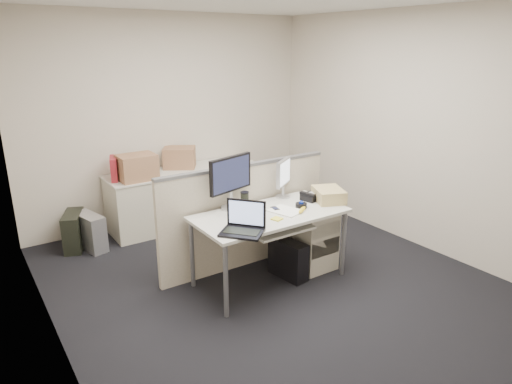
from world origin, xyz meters
TOP-DOWN VIEW (x-y plane):
  - floor at (0.00, 0.00)m, footprint 4.00×4.50m
  - wall_back at (0.00, 2.25)m, footprint 4.00×0.02m
  - wall_front at (0.00, -2.25)m, footprint 4.00×0.02m
  - wall_left at (-2.00, 0.00)m, footprint 0.02×4.50m
  - wall_right at (2.00, 0.00)m, footprint 0.02×4.50m
  - desk at (0.00, 0.00)m, footprint 1.50×0.75m
  - keyboard_tray at (0.00, -0.18)m, footprint 0.62×0.32m
  - drawer_pedestal at (0.55, 0.05)m, footprint 0.40×0.55m
  - cubicle_partition at (0.00, 0.45)m, footprint 2.00×0.06m
  - back_counter at (0.00, 1.93)m, footprint 2.00×0.60m
  - monitor_main at (-0.25, 0.32)m, footprint 0.57×0.34m
  - monitor_small at (0.40, 0.32)m, footprint 0.37×0.32m
  - laptop at (-0.50, -0.28)m, footprint 0.44×0.45m
  - trackball at (0.35, -0.05)m, footprint 0.14×0.14m
  - desk_phone at (0.60, 0.08)m, footprint 0.23×0.21m
  - paper_stack at (0.15, -0.05)m, footprint 0.32×0.36m
  - sticky_pad at (-0.05, -0.18)m, footprint 0.11×0.11m
  - travel_mug at (-0.15, 0.22)m, footprint 0.10×0.10m
  - banana at (0.28, -0.15)m, footprint 0.18×0.14m
  - cellphone at (0.10, 0.05)m, footprint 0.08×0.12m
  - manila_folders at (0.72, -0.05)m, footprint 0.39×0.43m
  - keyboard at (-0.05, -0.14)m, footprint 0.46×0.21m
  - pc_tower_desk at (0.20, -0.05)m, footprint 0.23×0.45m
  - pc_tower_spare_dark at (-1.45, 1.91)m, footprint 0.35×0.50m
  - pc_tower_spare_silver at (-1.30, 1.78)m, footprint 0.29×0.49m
  - cardboard_box_left at (-0.67, 1.81)m, footprint 0.44×0.33m
  - cardboard_box_right at (0.00, 2.05)m, footprint 0.51×0.48m
  - red_binder at (-0.90, 1.96)m, footprint 0.17×0.33m

SIDE VIEW (x-z plane):
  - floor at x=0.00m, z-range -0.01..0.00m
  - pc_tower_desk at x=0.20m, z-range 0.00..0.40m
  - pc_tower_spare_silver at x=-1.30m, z-range 0.00..0.43m
  - pc_tower_spare_dark at x=-1.45m, z-range 0.00..0.44m
  - drawer_pedestal at x=0.55m, z-range 0.00..0.65m
  - back_counter at x=0.00m, z-range 0.00..0.72m
  - cubicle_partition at x=0.00m, z-range 0.00..1.10m
  - keyboard_tray at x=0.00m, z-range 0.61..0.63m
  - keyboard at x=-0.05m, z-range 0.63..0.66m
  - desk at x=0.00m, z-range 0.30..1.03m
  - paper_stack at x=0.15m, z-range 0.73..0.74m
  - sticky_pad at x=-0.05m, z-range 0.73..0.74m
  - cellphone at x=0.10m, z-range 0.73..0.74m
  - banana at x=0.28m, z-range 0.73..0.77m
  - trackball at x=0.35m, z-range 0.73..0.77m
  - desk_phone at x=0.60m, z-range 0.73..0.79m
  - manila_folders at x=0.72m, z-range 0.73..0.86m
  - travel_mug at x=-0.15m, z-range 0.73..0.90m
  - laptop at x=-0.50m, z-range 0.73..1.00m
  - cardboard_box_right at x=0.00m, z-range 0.72..1.01m
  - red_binder at x=-0.90m, z-range 0.72..1.02m
  - cardboard_box_left at x=-0.67m, z-range 0.72..1.05m
  - monitor_small at x=0.40m, z-range 0.73..1.14m
  - monitor_main at x=-0.25m, z-range 0.73..1.27m
  - wall_back at x=0.00m, z-range 0.00..2.70m
  - wall_front at x=0.00m, z-range 0.00..2.70m
  - wall_left at x=-2.00m, z-range 0.00..2.70m
  - wall_right at x=2.00m, z-range 0.00..2.70m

